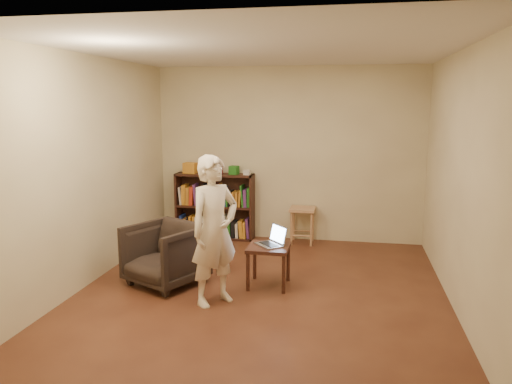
% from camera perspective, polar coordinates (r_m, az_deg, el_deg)
% --- Properties ---
extents(floor, '(4.50, 4.50, 0.00)m').
position_cam_1_polar(floor, '(5.65, 0.66, -11.28)').
color(floor, '#462216').
rests_on(floor, ground).
extents(ceiling, '(4.50, 4.50, 0.00)m').
position_cam_1_polar(ceiling, '(5.29, 0.72, 15.97)').
color(ceiling, silver).
rests_on(ceiling, wall_back).
extents(wall_back, '(4.00, 0.00, 4.00)m').
position_cam_1_polar(wall_back, '(7.52, 3.70, 4.31)').
color(wall_back, beige).
rests_on(wall_back, floor).
extents(wall_left, '(0.00, 4.50, 4.50)m').
position_cam_1_polar(wall_left, '(5.99, -18.51, 2.30)').
color(wall_left, beige).
rests_on(wall_left, floor).
extents(wall_right, '(0.00, 4.50, 4.50)m').
position_cam_1_polar(wall_right, '(5.34, 22.32, 1.16)').
color(wall_right, beige).
rests_on(wall_right, floor).
extents(bookshelf, '(1.20, 0.30, 1.00)m').
position_cam_1_polar(bookshelf, '(7.72, -4.69, -2.02)').
color(bookshelf, black).
rests_on(bookshelf, floor).
extents(box_yellow, '(0.21, 0.17, 0.16)m').
position_cam_1_polar(box_yellow, '(7.71, -7.51, 2.74)').
color(box_yellow, orange).
rests_on(box_yellow, bookshelf).
extents(red_cloth, '(0.29, 0.22, 0.09)m').
position_cam_1_polar(red_cloth, '(7.60, -5.07, 2.42)').
color(red_cloth, maroon).
rests_on(red_cloth, bookshelf).
extents(box_green, '(0.15, 0.15, 0.13)m').
position_cam_1_polar(box_green, '(7.54, -2.53, 2.51)').
color(box_green, '#216B1C').
rests_on(box_green, bookshelf).
extents(box_white, '(0.10, 0.10, 0.07)m').
position_cam_1_polar(box_white, '(7.47, -1.04, 2.26)').
color(box_white, beige).
rests_on(box_white, bookshelf).
extents(stool, '(0.37, 0.37, 0.53)m').
position_cam_1_polar(stool, '(7.42, 5.33, -2.60)').
color(stool, '#A57A50').
rests_on(stool, floor).
extents(armchair, '(1.02, 1.03, 0.71)m').
position_cam_1_polar(armchair, '(5.85, -10.32, -7.02)').
color(armchair, black).
rests_on(armchair, floor).
extents(side_table, '(0.46, 0.46, 0.47)m').
position_cam_1_polar(side_table, '(5.69, 1.45, -6.95)').
color(side_table, black).
rests_on(side_table, floor).
extents(laptop, '(0.40, 0.40, 0.22)m').
position_cam_1_polar(laptop, '(5.69, 1.93, -5.53)').
color(laptop, '#ADADB2').
rests_on(laptop, side_table).
extents(person, '(0.64, 0.67, 1.55)m').
position_cam_1_polar(person, '(5.13, -4.78, -4.42)').
color(person, beige).
rests_on(person, floor).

